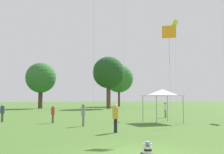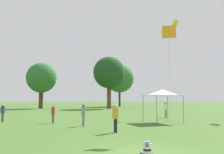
{
  "view_description": "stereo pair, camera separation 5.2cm",
  "coord_description": "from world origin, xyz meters",
  "px_view_note": "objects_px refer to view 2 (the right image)",
  "views": [
    {
      "loc": [
        -3.03,
        -10.02,
        2.2
      ],
      "look_at": [
        0.02,
        7.47,
        3.62
      ],
      "focal_mm": 42.0,
      "sensor_mm": 36.0,
      "label": 1
    },
    {
      "loc": [
        -2.98,
        -10.03,
        2.2
      ],
      "look_at": [
        0.02,
        7.47,
        3.62
      ],
      "focal_mm": 42.0,
      "sensor_mm": 36.0,
      "label": 2
    }
  ],
  "objects_px": {
    "canopy_tent": "(162,93)",
    "kite_4": "(169,35)",
    "seated_toddler": "(147,150)",
    "person_standing_5": "(166,108)",
    "kite_5": "(175,27)",
    "distant_tree_1": "(109,73)",
    "distant_tree_2": "(41,78)",
    "person_standing_1": "(3,111)",
    "person_standing_3": "(53,113)",
    "person_standing_4": "(83,113)",
    "person_standing_0": "(115,116)",
    "distant_tree_0": "(120,78)"
  },
  "relations": [
    {
      "from": "person_standing_5",
      "to": "distant_tree_0",
      "type": "relative_size",
      "value": 0.16
    },
    {
      "from": "person_standing_1",
      "to": "kite_5",
      "type": "height_order",
      "value": "kite_5"
    },
    {
      "from": "seated_toddler",
      "to": "person_standing_4",
      "type": "distance_m",
      "value": 11.13
    },
    {
      "from": "seated_toddler",
      "to": "person_standing_0",
      "type": "xyz_separation_m",
      "value": [
        0.03,
        6.76,
        0.83
      ]
    },
    {
      "from": "person_standing_3",
      "to": "canopy_tent",
      "type": "relative_size",
      "value": 0.46
    },
    {
      "from": "kite_4",
      "to": "kite_5",
      "type": "bearing_deg",
      "value": 133.7
    },
    {
      "from": "distant_tree_2",
      "to": "person_standing_1",
      "type": "bearing_deg",
      "value": -90.75
    },
    {
      "from": "distant_tree_2",
      "to": "kite_4",
      "type": "bearing_deg",
      "value": -74.39
    },
    {
      "from": "kite_5",
      "to": "distant_tree_2",
      "type": "xyz_separation_m",
      "value": [
        -18.83,
        26.09,
        -4.75
      ]
    },
    {
      "from": "person_standing_3",
      "to": "person_standing_5",
      "type": "height_order",
      "value": "person_standing_5"
    },
    {
      "from": "person_standing_1",
      "to": "distant_tree_1",
      "type": "distance_m",
      "value": 32.43
    },
    {
      "from": "person_standing_3",
      "to": "person_standing_4",
      "type": "xyz_separation_m",
      "value": [
        2.48,
        -3.0,
        0.12
      ]
    },
    {
      "from": "distant_tree_2",
      "to": "canopy_tent",
      "type": "bearing_deg",
      "value": -67.89
    },
    {
      "from": "distant_tree_0",
      "to": "distant_tree_1",
      "type": "height_order",
      "value": "distant_tree_0"
    },
    {
      "from": "person_standing_5",
      "to": "kite_5",
      "type": "relative_size",
      "value": 0.14
    },
    {
      "from": "distant_tree_1",
      "to": "seated_toddler",
      "type": "bearing_deg",
      "value": -97.19
    },
    {
      "from": "person_standing_1",
      "to": "kite_5",
      "type": "distance_m",
      "value": 22.37
    },
    {
      "from": "person_standing_4",
      "to": "kite_5",
      "type": "relative_size",
      "value": 0.14
    },
    {
      "from": "seated_toddler",
      "to": "canopy_tent",
      "type": "distance_m",
      "value": 14.11
    },
    {
      "from": "person_standing_0",
      "to": "distant_tree_0",
      "type": "bearing_deg",
      "value": -145.74
    },
    {
      "from": "person_standing_5",
      "to": "canopy_tent",
      "type": "xyz_separation_m",
      "value": [
        -2.34,
        -5.28,
        1.62
      ]
    },
    {
      "from": "distant_tree_1",
      "to": "distant_tree_2",
      "type": "distance_m",
      "value": 14.36
    },
    {
      "from": "kite_4",
      "to": "distant_tree_2",
      "type": "bearing_deg",
      "value": 174.21
    },
    {
      "from": "person_standing_5",
      "to": "canopy_tent",
      "type": "bearing_deg",
      "value": 56.11
    },
    {
      "from": "kite_5",
      "to": "distant_tree_2",
      "type": "height_order",
      "value": "kite_5"
    },
    {
      "from": "person_standing_0",
      "to": "kite_5",
      "type": "relative_size",
      "value": 0.15
    },
    {
      "from": "kite_4",
      "to": "distant_tree_1",
      "type": "height_order",
      "value": "distant_tree_1"
    },
    {
      "from": "person_standing_1",
      "to": "person_standing_5",
      "type": "distance_m",
      "value": 16.81
    },
    {
      "from": "person_standing_4",
      "to": "distant_tree_2",
      "type": "relative_size",
      "value": 0.18
    },
    {
      "from": "person_standing_4",
      "to": "distant_tree_1",
      "type": "xyz_separation_m",
      "value": [
        7.32,
        33.17,
        6.43
      ]
    },
    {
      "from": "person_standing_1",
      "to": "person_standing_4",
      "type": "distance_m",
      "value": 8.61
    },
    {
      "from": "seated_toddler",
      "to": "person_standing_1",
      "type": "xyz_separation_m",
      "value": [
        -8.86,
        15.83,
        0.73
      ]
    },
    {
      "from": "person_standing_4",
      "to": "kite_5",
      "type": "xyz_separation_m",
      "value": [
        12.13,
        9.96,
        10.12
      ]
    },
    {
      "from": "kite_4",
      "to": "distant_tree_1",
      "type": "distance_m",
      "value": 38.82
    },
    {
      "from": "seated_toddler",
      "to": "canopy_tent",
      "type": "xyz_separation_m",
      "value": [
        5.45,
        12.78,
        2.42
      ]
    },
    {
      "from": "person_standing_5",
      "to": "distant_tree_2",
      "type": "bearing_deg",
      "value": -70.63
    },
    {
      "from": "canopy_tent",
      "to": "kite_4",
      "type": "bearing_deg",
      "value": -107.16
    },
    {
      "from": "seated_toddler",
      "to": "person_standing_5",
      "type": "height_order",
      "value": "person_standing_5"
    },
    {
      "from": "kite_4",
      "to": "distant_tree_0",
      "type": "bearing_deg",
      "value": 150.64
    },
    {
      "from": "person_standing_5",
      "to": "person_standing_0",
      "type": "bearing_deg",
      "value": 45.55
    },
    {
      "from": "person_standing_4",
      "to": "kite_5",
      "type": "height_order",
      "value": "kite_5"
    },
    {
      "from": "seated_toddler",
      "to": "kite_4",
      "type": "relative_size",
      "value": 0.08
    },
    {
      "from": "canopy_tent",
      "to": "distant_tree_1",
      "type": "relative_size",
      "value": 0.31
    },
    {
      "from": "person_standing_5",
      "to": "person_standing_1",
      "type": "bearing_deg",
      "value": -2.3
    },
    {
      "from": "person_standing_1",
      "to": "canopy_tent",
      "type": "bearing_deg",
      "value": -173.32
    },
    {
      "from": "person_standing_0",
      "to": "canopy_tent",
      "type": "distance_m",
      "value": 8.26
    },
    {
      "from": "distant_tree_1",
      "to": "distant_tree_2",
      "type": "xyz_separation_m",
      "value": [
        -14.02,
        2.89,
        -1.06
      ]
    },
    {
      "from": "distant_tree_0",
      "to": "person_standing_0",
      "type": "bearing_deg",
      "value": -101.66
    },
    {
      "from": "person_standing_0",
      "to": "kite_4",
      "type": "bearing_deg",
      "value": 112.65
    },
    {
      "from": "distant_tree_1",
      "to": "kite_5",
      "type": "bearing_deg",
      "value": -78.29
    }
  ]
}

